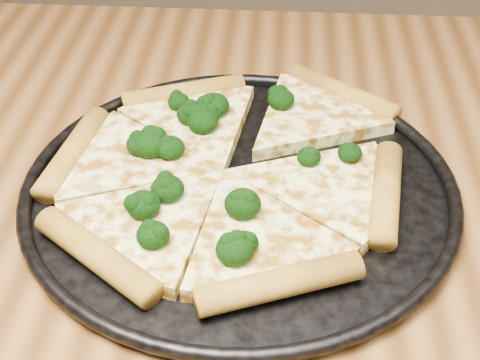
{
  "coord_description": "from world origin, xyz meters",
  "views": [
    {
      "loc": [
        0.11,
        -0.4,
        1.13
      ],
      "look_at": [
        0.08,
        0.07,
        0.77
      ],
      "focal_mm": 52.68,
      "sensor_mm": 36.0,
      "label": 1
    }
  ],
  "objects": [
    {
      "name": "pizza_pan",
      "position": [
        0.08,
        0.07,
        0.76
      ],
      "size": [
        0.37,
        0.37,
        0.02
      ],
      "color": "black",
      "rests_on": "dining_table"
    },
    {
      "name": "broccoli_florets",
      "position": [
        0.05,
        0.09,
        0.78
      ],
      "size": [
        0.21,
        0.24,
        0.02
      ],
      "color": "black",
      "rests_on": "pizza"
    },
    {
      "name": "pizza",
      "position": [
        0.07,
        0.09,
        0.77
      ],
      "size": [
        0.33,
        0.35,
        0.02
      ],
      "rotation": [
        0.0,
        0.0,
        0.38
      ],
      "color": "#FFF99C",
      "rests_on": "pizza_pan"
    },
    {
      "name": "dining_table",
      "position": [
        0.0,
        0.0,
        0.66
      ],
      "size": [
        1.2,
        0.9,
        0.75
      ],
      "color": "brown",
      "rests_on": "ground"
    }
  ]
}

